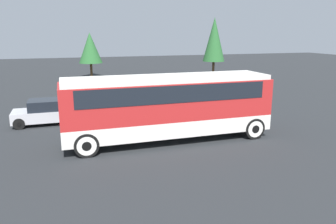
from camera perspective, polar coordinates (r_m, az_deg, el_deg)
The scene contains 7 objects.
ground_plane at distance 16.39m, azimuth 0.00°, elevation -4.90°, with size 120.00×120.00×0.00m, color #26282B.
tour_bus at distance 15.91m, azimuth 0.33°, elevation 1.72°, with size 10.11×2.56×3.20m.
parked_car_near at distance 22.10m, azimuth -7.32°, elevation 1.75°, with size 4.61×1.87×1.40m.
parked_car_mid at distance 23.16m, azimuth 2.46°, elevation 2.29°, with size 4.12×1.85×1.34m.
parked_car_far at distance 20.38m, azimuth -19.39°, elevation 0.08°, with size 4.59×1.81×1.44m.
tree_left at distance 40.20m, azimuth -13.41°, elevation 10.80°, with size 2.73×2.73×5.27m.
tree_center at distance 37.83m, azimuth 8.05°, elevation 12.37°, with size 2.44×2.44×6.92m.
Camera 1 is at (-4.78, -14.79, 5.20)m, focal length 35.00 mm.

